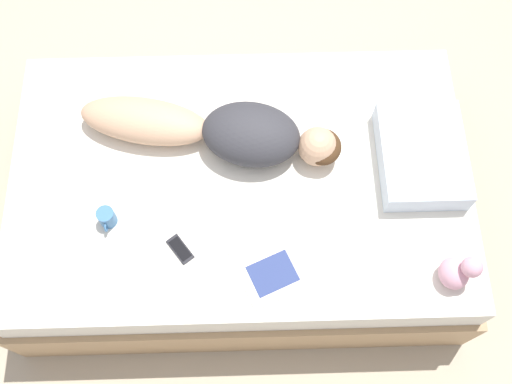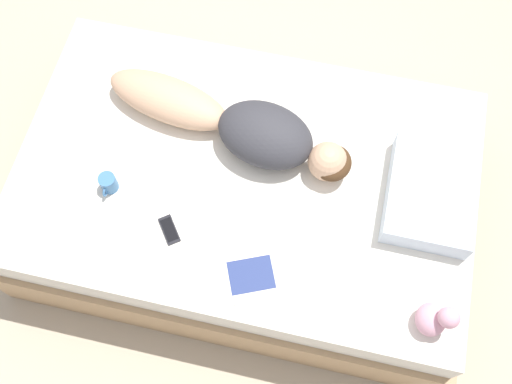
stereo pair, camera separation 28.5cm
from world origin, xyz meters
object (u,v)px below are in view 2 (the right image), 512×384
coffee_mug (108,183)px  cell_phone (169,230)px  person (238,125)px  open_magazine (247,251)px

coffee_mug → cell_phone: bearing=66.2°
person → coffee_mug: 0.69m
cell_phone → coffee_mug: bearing=-60.2°
open_magazine → cell_phone: bearing=-116.5°
coffee_mug → open_magazine: bearing=76.6°
open_magazine → cell_phone: size_ratio=3.67×
coffee_mug → cell_phone: size_ratio=0.74×
open_magazine → coffee_mug: (-0.17, -0.72, 0.05)m
person → open_magazine: bearing=28.4°
open_magazine → coffee_mug: size_ratio=4.96×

